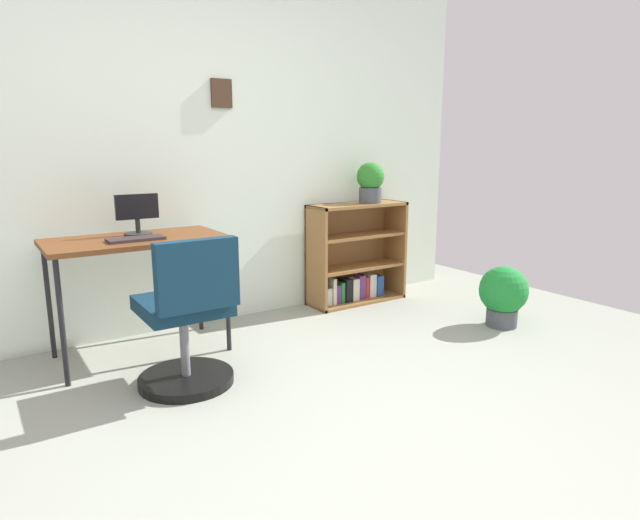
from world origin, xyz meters
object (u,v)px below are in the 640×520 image
Objects in this scene: office_chair at (187,325)px; desk at (136,248)px; bookshelf_low at (353,259)px; monitor at (137,214)px; potted_plant_on_shelf at (370,181)px; keyboard at (136,239)px; potted_plant_floor at (503,294)px.

desk is at bearing 96.63° from office_chair.
office_chair is 1.96m from bookshelf_low.
monitor is at bearing 64.25° from desk.
desk is 3.15× the size of potted_plant_on_shelf.
keyboard is 0.98× the size of potted_plant_on_shelf.
office_chair is (0.07, -0.64, -0.32)m from desk.
monitor is 2.58m from potted_plant_floor.
bookshelf_low reaches higher than potted_plant_floor.
desk is 3.99× the size of monitor.
potted_plant_on_shelf is (0.12, -0.06, 0.64)m from bookshelf_low.
potted_plant_on_shelf is at bearing 2.15° from monitor.
bookshelf_low is at bearing 114.09° from potted_plant_floor.
monitor reaches higher than potted_plant_floor.
potted_plant_floor is at bearing -23.71° from monitor.
office_chair is at bearing 173.24° from potted_plant_floor.
bookshelf_low is at bearing 4.07° from monitor.
keyboard is (-0.07, -0.20, -0.12)m from monitor.
keyboard is at bearing -103.28° from desk.
potted_plant_on_shelf reaches higher than office_chair.
desk is 1.99m from potted_plant_on_shelf.
bookshelf_low is 1.25m from potted_plant_floor.
potted_plant_floor is at bearing -70.42° from potted_plant_on_shelf.
potted_plant_on_shelf is at bearing 109.58° from potted_plant_floor.
potted_plant_on_shelf reaches higher than potted_plant_floor.
keyboard is 1.92m from bookshelf_low.
desk is at bearing -172.96° from bookshelf_low.
keyboard reaches higher than potted_plant_floor.
bookshelf_low reaches higher than desk.
office_chair is 2.56× the size of potted_plant_on_shelf.
monitor is at bearing 156.29° from potted_plant_floor.
potted_plant_floor is (0.38, -1.08, -0.76)m from potted_plant_on_shelf.
office_chair is at bearing -87.97° from monitor.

